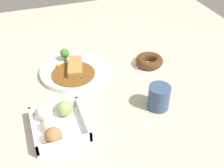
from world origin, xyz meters
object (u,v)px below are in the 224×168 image
(curry_plate, at_px, (75,70))
(coffee_mug, at_px, (159,97))
(donut_box, at_px, (56,123))
(chocolate_ring_donut, at_px, (149,61))

(curry_plate, xyz_separation_m, coffee_mug, (0.28, 0.22, 0.03))
(donut_box, bearing_deg, coffee_mug, 88.33)
(coffee_mug, bearing_deg, chocolate_ring_donut, 161.27)
(donut_box, relative_size, coffee_mug, 2.08)
(coffee_mug, bearing_deg, curry_plate, -142.87)
(chocolate_ring_donut, bearing_deg, curry_plate, -98.59)
(donut_box, relative_size, chocolate_ring_donut, 1.43)
(chocolate_ring_donut, bearing_deg, coffee_mug, -18.73)
(curry_plate, height_order, coffee_mug, coffee_mug)
(curry_plate, xyz_separation_m, chocolate_ring_donut, (0.04, 0.30, 0.00))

